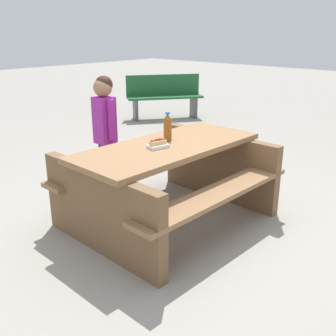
% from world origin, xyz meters
% --- Properties ---
extents(ground_plane, '(30.00, 30.00, 0.00)m').
position_xyz_m(ground_plane, '(0.00, 0.00, 0.00)').
color(ground_plane, gray).
rests_on(ground_plane, ground).
extents(picnic_table, '(1.82, 1.43, 0.75)m').
position_xyz_m(picnic_table, '(0.00, 0.00, 0.44)').
color(picnic_table, olive).
rests_on(picnic_table, ground).
extents(soda_bottle, '(0.08, 0.08, 0.27)m').
position_xyz_m(soda_bottle, '(-0.10, -0.10, 0.87)').
color(soda_bottle, brown).
rests_on(soda_bottle, picnic_table).
extents(hotdog_tray, '(0.20, 0.15, 0.08)m').
position_xyz_m(hotdog_tray, '(0.14, 0.01, 0.78)').
color(hotdog_tray, white).
rests_on(hotdog_tray, picnic_table).
extents(child_in_coat, '(0.20, 0.32, 1.28)m').
position_xyz_m(child_in_coat, '(-0.03, -0.93, 0.82)').
color(child_in_coat, '#3F334C').
rests_on(child_in_coat, ground).
extents(park_bench_mid, '(1.46, 1.18, 0.85)m').
position_xyz_m(park_bench_mid, '(-3.34, -3.18, 0.45)').
color(park_bench_mid, '#1E592D').
rests_on(park_bench_mid, ground).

